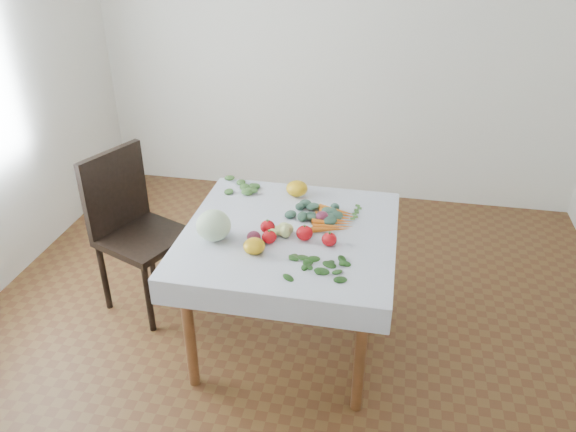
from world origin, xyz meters
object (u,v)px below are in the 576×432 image
chair (132,221)px  carrot_bunch (335,220)px  cabbage (214,225)px  heirloom_back (297,188)px  table (290,247)px

chair → carrot_bunch: 1.27m
cabbage → carrot_bunch: 0.66m
chair → cabbage: 0.80m
heirloom_back → carrot_bunch: (0.26, -0.28, -0.03)m
table → heirloom_back: bearing=95.2°
table → heirloom_back: (-0.04, 0.42, 0.15)m
cabbage → table: bearing=22.4°
table → carrot_bunch: 0.29m
chair → cabbage: bearing=-29.0°
table → chair: size_ratio=0.98×
chair → carrot_bunch: chair is taller
chair → cabbage: (0.66, -0.37, 0.26)m
cabbage → heirloom_back: bearing=59.9°
chair → heirloom_back: bearing=11.7°
table → heirloom_back: size_ratio=7.72×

